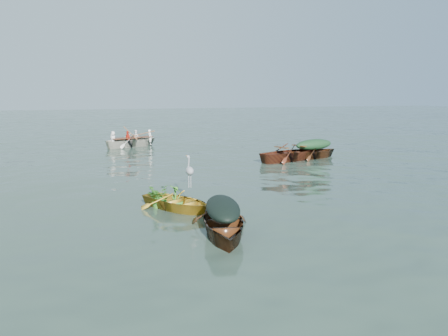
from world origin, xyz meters
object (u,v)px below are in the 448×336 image
(green_tarp_boat, at_px, (313,158))
(rowed_boat, at_px, (132,147))
(heron, at_px, (190,176))
(yellow_dinghy, at_px, (178,209))
(dark_covered_boat, at_px, (223,235))
(open_wooden_boat, at_px, (290,161))

(green_tarp_boat, distance_m, rowed_boat, 10.67)
(heron, bearing_deg, yellow_dinghy, -174.81)
(rowed_boat, bearing_deg, green_tarp_boat, -153.52)
(dark_covered_boat, height_order, heron, heron)
(rowed_boat, bearing_deg, open_wooden_boat, -160.72)
(dark_covered_boat, bearing_deg, yellow_dinghy, 114.13)
(green_tarp_boat, relative_size, open_wooden_boat, 0.87)
(yellow_dinghy, distance_m, green_tarp_boat, 10.90)
(yellow_dinghy, xyz_separation_m, dark_covered_boat, (0.50, -2.42, 0.00))
(heron, bearing_deg, rowed_boat, 56.26)
(yellow_dinghy, bearing_deg, open_wooden_boat, 10.95)
(yellow_dinghy, height_order, rowed_boat, rowed_boat)
(dark_covered_boat, xyz_separation_m, rowed_boat, (-0.10, 16.78, 0.00))
(dark_covered_boat, bearing_deg, rowed_boat, 102.69)
(open_wooden_boat, bearing_deg, green_tarp_boat, -92.77)
(green_tarp_boat, height_order, heron, heron)
(open_wooden_boat, distance_m, rowed_boat, 9.94)
(rowed_boat, distance_m, heron, 14.04)
(green_tarp_boat, height_order, rowed_boat, rowed_boat)
(yellow_dinghy, height_order, open_wooden_boat, open_wooden_boat)
(dark_covered_boat, distance_m, green_tarp_boat, 12.29)
(yellow_dinghy, relative_size, green_tarp_boat, 0.74)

